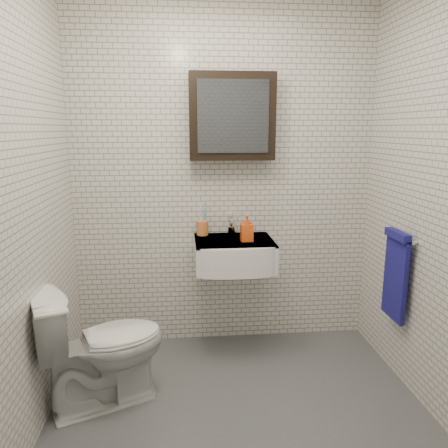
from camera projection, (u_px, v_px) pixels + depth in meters
name	position (u px, v px, depth m)	size (l,w,h in m)	color
ground	(240.00, 416.00, 2.51)	(2.20, 2.00, 0.01)	#4B4D52
room_shell	(243.00, 160.00, 2.19)	(2.22, 2.02, 2.51)	silver
washbasin	(235.00, 254.00, 3.06)	(0.55, 0.50, 0.20)	white
faucet	(232.00, 226.00, 3.22)	(0.06, 0.20, 0.15)	silver
mirror_cabinet	(232.00, 117.00, 3.05)	(0.60, 0.15, 0.60)	black
towel_rail	(396.00, 272.00, 2.79)	(0.09, 0.30, 0.58)	silver
toothbrush_cup	(202.00, 227.00, 3.21)	(0.11, 0.11, 0.23)	#CF6F33
soap_bottle	(247.00, 228.00, 3.04)	(0.08, 0.08, 0.18)	orange
toilet	(102.00, 345.00, 2.57)	(0.42, 0.73, 0.74)	white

